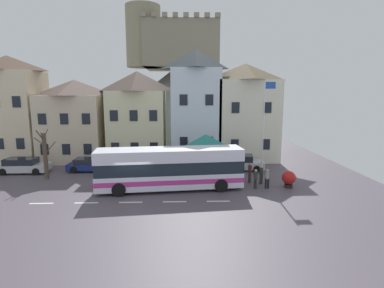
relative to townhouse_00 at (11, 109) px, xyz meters
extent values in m
cube|color=#514853|center=(14.85, -11.70, -5.66)|extent=(40.00, 60.00, 0.06)
cube|color=silver|center=(8.85, -13.67, -5.62)|extent=(1.60, 0.20, 0.01)
cube|color=silver|center=(11.85, -13.67, -5.62)|extent=(1.60, 0.20, 0.01)
cube|color=silver|center=(14.85, -13.67, -5.62)|extent=(1.60, 0.20, 0.01)
cube|color=silver|center=(17.85, -13.67, -5.62)|extent=(1.60, 0.20, 0.01)
cube|color=silver|center=(20.85, -13.67, -5.62)|extent=(1.60, 0.20, 0.01)
cube|color=beige|center=(0.00, 0.00, -0.80)|extent=(6.16, 5.41, 9.66)
pyramid|color=brown|center=(0.00, 0.00, 4.83)|extent=(6.16, 5.41, 1.60)
cube|color=black|center=(0.00, -2.73, -3.32)|extent=(0.80, 0.06, 1.10)
cube|color=black|center=(2.05, -2.73, -3.32)|extent=(0.80, 0.06, 1.10)
cube|color=black|center=(2.05, -2.73, 0.88)|extent=(0.80, 0.06, 1.10)
cube|color=beige|center=(6.59, 0.75, -2.07)|extent=(6.52, 6.90, 7.11)
pyramid|color=brown|center=(6.59, 0.75, 2.32)|extent=(6.52, 6.90, 1.67)
cube|color=black|center=(4.42, -2.73, -3.93)|extent=(0.80, 0.06, 1.10)
cube|color=black|center=(6.59, -2.73, -3.93)|extent=(0.80, 0.06, 1.10)
cube|color=black|center=(8.76, -2.73, -3.93)|extent=(0.80, 0.06, 1.10)
cube|color=black|center=(4.42, -2.73, -0.83)|extent=(0.80, 0.06, 1.10)
cube|color=black|center=(6.59, -2.73, -0.83)|extent=(0.80, 0.06, 1.10)
cube|color=black|center=(8.76, -2.73, -0.83)|extent=(0.80, 0.06, 1.10)
cube|color=beige|center=(13.53, 0.38, -1.84)|extent=(5.92, 6.16, 7.58)
pyramid|color=brown|center=(13.53, 0.38, 3.01)|extent=(5.92, 6.16, 2.13)
cube|color=black|center=(11.56, -2.73, -3.81)|extent=(0.80, 0.06, 1.10)
cube|color=black|center=(13.53, -2.73, -3.81)|extent=(0.80, 0.06, 1.10)
cube|color=black|center=(15.50, -2.73, -3.81)|extent=(0.80, 0.06, 1.10)
cube|color=black|center=(11.56, -2.73, -0.52)|extent=(0.80, 0.06, 1.10)
cube|color=black|center=(13.53, -2.73, -0.52)|extent=(0.80, 0.06, 1.10)
cube|color=black|center=(15.50, -2.73, -0.52)|extent=(0.80, 0.06, 1.10)
cube|color=silver|center=(19.87, -0.15, -0.68)|extent=(5.20, 5.10, 9.90)
pyramid|color=#313A3E|center=(19.87, -0.15, 5.31)|extent=(5.20, 5.10, 2.06)
cube|color=black|center=(18.57, -2.73, -3.26)|extent=(0.80, 0.06, 1.10)
cube|color=black|center=(21.17, -2.73, -3.26)|extent=(0.80, 0.06, 1.10)
cube|color=black|center=(18.57, -2.73, 1.05)|extent=(0.80, 0.06, 1.10)
cube|color=black|center=(21.17, -2.73, 1.05)|extent=(0.80, 0.06, 1.10)
cube|color=silver|center=(25.50, 0.72, -1.26)|extent=(6.56, 6.83, 8.74)
pyramid|color=brown|center=(25.50, 0.72, 4.03)|extent=(6.56, 6.83, 1.84)
cube|color=black|center=(23.86, -2.73, -3.54)|extent=(0.80, 0.06, 1.10)
cube|color=black|center=(27.14, -2.73, -3.54)|extent=(0.80, 0.06, 1.10)
cube|color=black|center=(23.86, -2.73, 0.26)|extent=(0.80, 0.06, 1.10)
cube|color=black|center=(27.14, -2.73, 0.26)|extent=(0.80, 0.06, 1.10)
cone|color=slate|center=(18.33, 24.02, 0.74)|extent=(33.39, 33.39, 12.72)
cube|color=gray|center=(18.33, 24.02, 9.87)|extent=(12.73, 12.73, 7.59)
cylinder|color=gray|center=(11.97, 20.83, 11.14)|extent=(5.90, 5.90, 10.12)
cube|color=gray|center=(12.39, 17.65, 14.01)|extent=(0.85, 0.70, 0.70)
cube|color=gray|center=(14.09, 17.65, 14.01)|extent=(0.85, 0.70, 0.70)
cube|color=gray|center=(15.79, 17.65, 14.01)|extent=(0.85, 0.70, 0.70)
cube|color=gray|center=(17.48, 17.65, 14.01)|extent=(0.85, 0.70, 0.70)
cube|color=gray|center=(19.18, 17.65, 14.01)|extent=(0.85, 0.70, 0.70)
cube|color=gray|center=(20.88, 17.65, 14.01)|extent=(0.85, 0.70, 0.70)
cube|color=gray|center=(22.58, 17.65, 14.01)|extent=(0.85, 0.70, 0.70)
cube|color=gray|center=(24.27, 17.65, 14.01)|extent=(0.85, 0.70, 0.70)
cube|color=white|center=(17.44, -10.88, -4.82)|extent=(11.26, 3.54, 1.12)
cube|color=#BF338C|center=(17.44, -10.88, -4.76)|extent=(11.28, 3.56, 0.36)
cube|color=#19232D|center=(17.44, -10.88, -3.78)|extent=(11.16, 3.49, 0.94)
cube|color=white|center=(17.44, -10.88, -2.87)|extent=(11.26, 3.54, 0.88)
cube|color=#19232D|center=(22.97, -10.33, -3.78)|extent=(0.27, 2.05, 0.91)
cylinder|color=black|center=(21.07, -9.34, -5.13)|extent=(1.02, 0.38, 1.00)
cylinder|color=black|center=(21.30, -11.67, -5.13)|extent=(1.02, 0.38, 1.00)
cylinder|color=black|center=(13.58, -10.09, -5.13)|extent=(1.02, 0.38, 1.00)
cylinder|color=black|center=(13.81, -12.43, -5.13)|extent=(1.02, 0.38, 1.00)
cylinder|color=#473D33|center=(18.83, -5.57, -4.43)|extent=(0.14, 0.14, 2.40)
cylinder|color=#473D33|center=(22.13, -5.57, -4.43)|extent=(0.14, 0.14, 2.40)
cylinder|color=#473D33|center=(18.83, -8.87, -4.43)|extent=(0.14, 0.14, 2.40)
cylinder|color=#473D33|center=(22.13, -8.87, -4.43)|extent=(0.14, 0.14, 2.40)
pyramid|color=#217970|center=(20.48, -7.22, -2.53)|extent=(3.60, 3.60, 1.39)
cube|color=navy|center=(9.80, -5.02, -5.16)|extent=(4.48, 1.83, 0.57)
cube|color=#1E232D|center=(9.58, -5.02, -4.63)|extent=(2.70, 1.59, 0.49)
cylinder|color=black|center=(11.28, -4.22, -5.31)|extent=(0.64, 0.21, 0.64)
cylinder|color=black|center=(11.25, -5.88, -5.31)|extent=(0.64, 0.21, 0.64)
cylinder|color=black|center=(8.35, -4.16, -5.31)|extent=(0.64, 0.21, 0.64)
cylinder|color=black|center=(8.32, -5.83, -5.31)|extent=(0.64, 0.21, 0.64)
cube|color=silver|center=(24.05, -4.98, -5.11)|extent=(4.73, 2.46, 0.68)
cube|color=#1E232D|center=(23.83, -4.95, -4.47)|extent=(2.91, 1.98, 0.59)
cylinder|color=black|center=(25.65, -4.33, -5.31)|extent=(0.66, 0.29, 0.64)
cylinder|color=black|center=(25.40, -6.06, -5.31)|extent=(0.66, 0.29, 0.64)
cylinder|color=black|center=(22.71, -3.90, -5.31)|extent=(0.66, 0.29, 0.64)
cylinder|color=black|center=(22.45, -5.63, -5.31)|extent=(0.66, 0.29, 0.64)
cube|color=silver|center=(3.63, -5.45, -5.12)|extent=(4.49, 1.89, 0.65)
cube|color=#1E232D|center=(3.40, -5.45, -4.52)|extent=(2.69, 1.66, 0.55)
cylinder|color=black|center=(5.10, -4.54, -5.31)|extent=(0.64, 0.20, 0.64)
cylinder|color=black|center=(5.11, -6.33, -5.31)|extent=(0.64, 0.20, 0.64)
cylinder|color=black|center=(2.14, -4.56, -5.31)|extent=(0.64, 0.20, 0.64)
cylinder|color=black|center=(2.16, -6.35, -5.31)|extent=(0.64, 0.20, 0.64)
cylinder|color=#38332D|center=(24.14, -10.96, -5.25)|extent=(0.16, 0.16, 0.75)
cylinder|color=#38332D|center=(24.07, -10.78, -5.25)|extent=(0.16, 0.16, 0.75)
cylinder|color=#2D382D|center=(24.11, -10.87, -4.63)|extent=(0.30, 0.30, 0.60)
sphere|color=tan|center=(24.11, -10.87, -4.21)|extent=(0.22, 0.22, 0.22)
cylinder|color=black|center=(25.10, -10.93, -5.22)|extent=(0.16, 0.16, 0.82)
cylinder|color=black|center=(24.91, -10.90, -5.22)|extent=(0.16, 0.16, 0.82)
cylinder|color=gray|center=(25.01, -10.92, -4.57)|extent=(0.28, 0.28, 0.56)
sphere|color=tan|center=(25.01, -10.92, -4.18)|extent=(0.22, 0.22, 0.22)
cylinder|color=#38332D|center=(24.94, -9.66, -5.24)|extent=(0.15, 0.15, 0.77)
cylinder|color=#38332D|center=(24.78, -9.78, -5.24)|extent=(0.15, 0.15, 0.77)
cylinder|color=#2D382D|center=(24.86, -9.72, -4.60)|extent=(0.30, 0.30, 0.61)
sphere|color=#D1AD89|center=(24.86, -9.72, -4.18)|extent=(0.22, 0.22, 0.22)
cylinder|color=#38332D|center=(24.02, -9.37, -5.21)|extent=(0.18, 0.18, 0.84)
cylinder|color=#38332D|center=(24.01, -9.16, -5.21)|extent=(0.18, 0.18, 0.84)
cylinder|color=#512323|center=(24.01, -9.26, -4.51)|extent=(0.30, 0.30, 0.66)
sphere|color=#9E7A60|center=(24.01, -9.26, -4.07)|extent=(0.22, 0.22, 0.22)
cube|color=#33473D|center=(18.83, -5.24, -5.18)|extent=(1.48, 0.45, 0.08)
cube|color=#33473D|center=(18.83, -5.02, -4.96)|extent=(1.48, 0.06, 0.40)
cube|color=#2D2D33|center=(18.17, -5.24, -5.40)|extent=(0.08, 0.36, 0.45)
cube|color=#2D2D33|center=(19.49, -5.24, -5.40)|extent=(0.08, 0.36, 0.45)
cylinder|color=silver|center=(25.33, -8.06, -1.45)|extent=(0.10, 0.10, 8.35)
cube|color=#264CA5|center=(25.78, -8.06, 2.37)|extent=(0.90, 0.03, 0.56)
cylinder|color=black|center=(26.77, -10.76, -5.50)|extent=(0.65, 0.65, 0.25)
sphere|color=#B21919|center=(26.77, -10.76, -4.84)|extent=(1.08, 1.08, 1.08)
cylinder|color=brown|center=(6.63, -7.60, -3.62)|extent=(0.35, 0.35, 4.02)
cylinder|color=brown|center=(6.41, -7.25, -2.25)|extent=(0.55, 0.81, 0.61)
cylinder|color=brown|center=(6.86, -7.00, -2.98)|extent=(0.55, 1.28, 0.93)
cylinder|color=brown|center=(6.57, -7.30, -2.23)|extent=(0.18, 0.67, 0.75)
cylinder|color=brown|center=(6.75, -7.42, -1.67)|extent=(0.34, 0.47, 0.74)
cylinder|color=brown|center=(6.69, -7.96, -1.92)|extent=(0.21, 0.79, 0.89)
cylinder|color=brown|center=(6.19, -7.54, -2.36)|extent=(0.94, 0.23, 0.73)
cylinder|color=brown|center=(6.44, -7.86, -1.79)|extent=(0.50, 0.64, 1.00)
camera|label=1|loc=(18.34, -33.62, 1.76)|focal=28.48mm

